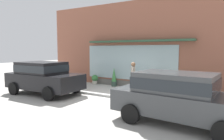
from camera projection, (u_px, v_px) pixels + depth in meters
The scene contains 12 objects.
ground_plane at pixel (112, 96), 10.57m from camera, with size 60.00×60.00×0.00m, color #B2AFA8.
curb_strip at pixel (110, 96), 10.40m from camera, with size 14.00×0.24×0.12m, color #B2B2AD.
storefront at pixel (139, 45), 13.02m from camera, with size 14.00×0.81×5.41m.
fire_hydrant at pixel (148, 88), 10.57m from camera, with size 0.40×0.37×0.82m.
pedestrian_with_handbag at pixel (133, 76), 10.76m from camera, with size 0.32×0.64×1.74m.
parked_car_dark_gray at pixel (179, 95), 6.60m from camera, with size 4.46×2.20×1.66m.
parked_car_black at pixel (44, 76), 11.08m from camera, with size 4.19×2.19×1.72m.
potted_plant_window_left at pixel (182, 86), 11.32m from camera, with size 0.62×0.62×0.76m.
potted_plant_trailing_edge at pixel (95, 79), 14.32m from camera, with size 0.44×0.44×0.65m.
potted_plant_doorstep at pixel (114, 77), 13.47m from camera, with size 0.35×0.35×1.22m.
potted_plant_window_center at pixel (152, 82), 11.97m from camera, with size 0.36×0.36×1.13m.
potted_plant_by_entrance at pixel (208, 86), 10.52m from camera, with size 0.65×0.65×0.95m.
Camera 1 is at (5.43, -8.86, 2.39)m, focal length 33.25 mm.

